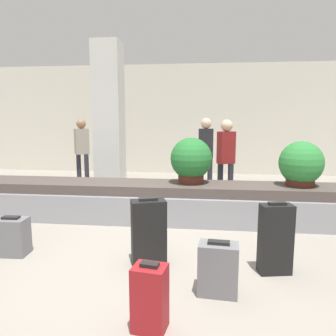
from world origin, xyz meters
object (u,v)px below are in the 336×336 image
Objects in this scene: potted_plant_1 at (301,165)px; traveler_0 at (226,154)px; suitcase_3 at (12,236)px; suitcase_4 at (150,298)px; suitcase_2 at (276,239)px; pillar at (109,121)px; suitcase_1 at (149,232)px; traveler_2 at (206,149)px; potted_plant_0 at (191,160)px; traveler_1 at (82,147)px; suitcase_0 at (218,269)px.

traveler_0 is (-1.09, 1.16, 0.02)m from potted_plant_1.
suitcase_4 is (1.92, -1.22, 0.04)m from suitcase_3.
suitcase_2 is 2.00m from potted_plant_1.
suitcase_2 is 1.41× the size of suitcase_4.
pillar is 4.10× the size of suitcase_1.
potted_plant_1 is 1.59m from traveler_0.
traveler_0 is at bearing -7.73° from pillar.
suitcase_1 is 1.71m from suitcase_3.
potted_plant_1 is (0.72, 1.78, 0.56)m from suitcase_2.
potted_plant_1 is (2.10, 1.73, 0.56)m from suitcase_1.
suitcase_3 is at bearing 159.06° from suitcase_1.
traveler_2 is at bearing 61.57° from suitcase_1.
suitcase_2 is 0.49× the size of traveler_0.
suitcase_4 is 0.34× the size of traveler_2.
traveler_0 is (0.62, 1.14, -0.01)m from potted_plant_0.
traveler_2 is at bearing 14.66° from pillar.
traveler_2 is at bearing 83.38° from potted_plant_0.
pillar reaches higher than traveler_2.
traveler_1 is 3.02m from traveler_2.
suitcase_4 reaches higher than suitcase_0.
potted_plant_0 reaches higher than suitcase_0.
suitcase_1 is 1.06× the size of potted_plant_0.
suitcase_1 is at bearing -4.43° from suitcase_3.
traveler_2 reaches higher than traveler_0.
traveler_0 is at bearing 51.62° from suitcase_1.
traveler_2 is at bearing 55.26° from suitcase_3.
suitcase_0 is 0.68× the size of suitcase_1.
traveler_2 is (-1.48, 2.01, 0.04)m from potted_plant_1.
suitcase_1 is at bearing 80.92° from traveler_2.
potted_plant_0 reaches higher than suitcase_1.
pillar is at bearing 156.97° from potted_plant_1.
traveler_0 reaches higher than traveler_1.
pillar is 4.46m from suitcase_2.
traveler_1 is at bearing 96.89° from suitcase_3.
suitcase_0 is 0.67× the size of suitcase_2.
suitcase_3 is 3.99m from traveler_0.
suitcase_2 is 3.92m from traveler_2.
potted_plant_1 is 2.50m from traveler_2.
suitcase_0 is 1.09× the size of suitcase_3.
traveler_2 is at bearing 90.30° from suitcase_2.
potted_plant_0 is at bearing 83.81° from traveler_2.
traveler_1 reaches higher than suitcase_3.
potted_plant_0 reaches higher than suitcase_3.
suitcase_3 is at bearing 166.77° from suitcase_2.
suitcase_3 is 0.87× the size of suitcase_4.
traveler_0 is at bearing -57.95° from traveler_1.
suitcase_0 is at bearing 56.18° from suitcase_4.
traveler_1 reaches higher than suitcase_4.
suitcase_4 is 0.76× the size of potted_plant_0.
traveler_2 is at bearing 126.28° from potted_plant_1.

